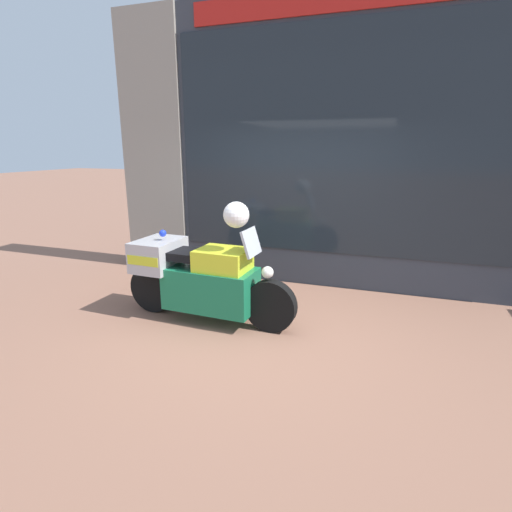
# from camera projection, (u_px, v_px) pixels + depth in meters

# --- Properties ---
(ground_plane) EXTENTS (60.00, 60.00, 0.00)m
(ground_plane) POSITION_uv_depth(u_px,v_px,m) (265.00, 330.00, 4.72)
(ground_plane) COLOR #8E604C
(shop_building) EXTENTS (6.20, 0.55, 4.19)m
(shop_building) POSITION_uv_depth(u_px,v_px,m) (276.00, 147.00, 6.13)
(shop_building) COLOR #333842
(shop_building) RESTS_ON ground
(window_display) EXTENTS (4.65, 0.30, 2.09)m
(window_display) POSITION_uv_depth(u_px,v_px,m) (333.00, 252.00, 6.29)
(window_display) COLOR slate
(window_display) RESTS_ON ground
(paramedic_motorcycle) EXTENTS (2.25, 0.69, 1.20)m
(paramedic_motorcycle) POSITION_uv_depth(u_px,v_px,m) (199.00, 277.00, 4.91)
(paramedic_motorcycle) COLOR black
(paramedic_motorcycle) RESTS_ON ground
(white_helmet) EXTENTS (0.30, 0.30, 0.30)m
(white_helmet) POSITION_uv_depth(u_px,v_px,m) (236.00, 215.00, 4.52)
(white_helmet) COLOR white
(white_helmet) RESTS_ON paramedic_motorcycle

